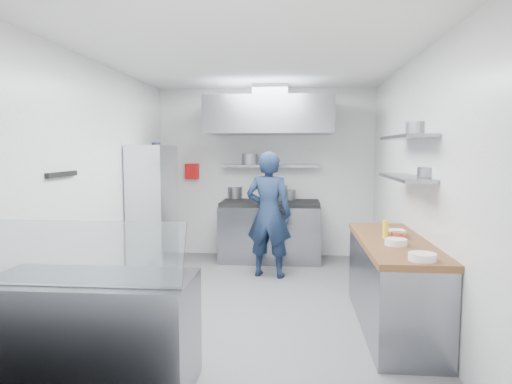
# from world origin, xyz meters

# --- Properties ---
(floor) EXTENTS (5.00, 5.00, 0.00)m
(floor) POSITION_xyz_m (0.00, 0.00, 0.00)
(floor) COLOR #505052
(floor) RESTS_ON ground
(ceiling) EXTENTS (5.00, 5.00, 0.00)m
(ceiling) POSITION_xyz_m (0.00, 0.00, 2.80)
(ceiling) COLOR silver
(ceiling) RESTS_ON wall_back
(wall_back) EXTENTS (3.60, 2.80, 0.02)m
(wall_back) POSITION_xyz_m (0.00, 2.50, 1.40)
(wall_back) COLOR white
(wall_back) RESTS_ON floor
(wall_front) EXTENTS (3.60, 2.80, 0.02)m
(wall_front) POSITION_xyz_m (0.00, -2.50, 1.40)
(wall_front) COLOR white
(wall_front) RESTS_ON floor
(wall_left) EXTENTS (2.80, 5.00, 0.02)m
(wall_left) POSITION_xyz_m (-1.80, 0.00, 1.40)
(wall_left) COLOR white
(wall_left) RESTS_ON floor
(wall_right) EXTENTS (2.80, 5.00, 0.02)m
(wall_right) POSITION_xyz_m (1.80, 0.00, 1.40)
(wall_right) COLOR white
(wall_right) RESTS_ON floor
(gas_range) EXTENTS (1.60, 0.80, 0.90)m
(gas_range) POSITION_xyz_m (0.10, 2.10, 0.45)
(gas_range) COLOR gray
(gas_range) RESTS_ON floor
(cooktop) EXTENTS (1.57, 0.78, 0.06)m
(cooktop) POSITION_xyz_m (0.10, 2.10, 0.93)
(cooktop) COLOR black
(cooktop) RESTS_ON gas_range
(stock_pot_left) EXTENTS (0.25, 0.25, 0.20)m
(stock_pot_left) POSITION_xyz_m (-0.52, 2.50, 1.06)
(stock_pot_left) COLOR slate
(stock_pot_left) RESTS_ON cooktop
(stock_pot_mid) EXTENTS (0.37, 0.37, 0.24)m
(stock_pot_mid) POSITION_xyz_m (0.18, 2.33, 1.08)
(stock_pot_mid) COLOR slate
(stock_pot_mid) RESTS_ON cooktop
(stock_pot_right) EXTENTS (0.24, 0.24, 0.16)m
(stock_pot_right) POSITION_xyz_m (0.39, 2.36, 1.04)
(stock_pot_right) COLOR slate
(stock_pot_right) RESTS_ON cooktop
(over_range_shelf) EXTENTS (1.60, 0.30, 0.04)m
(over_range_shelf) POSITION_xyz_m (0.10, 2.34, 1.52)
(over_range_shelf) COLOR gray
(over_range_shelf) RESTS_ON wall_back
(shelf_pot_a) EXTENTS (0.26, 0.26, 0.18)m
(shelf_pot_a) POSITION_xyz_m (-0.24, 2.21, 1.63)
(shelf_pot_a) COLOR slate
(shelf_pot_a) RESTS_ON over_range_shelf
(extractor_hood) EXTENTS (1.90, 1.15, 0.55)m
(extractor_hood) POSITION_xyz_m (0.10, 1.93, 2.30)
(extractor_hood) COLOR gray
(extractor_hood) RESTS_ON wall_back
(hood_duct) EXTENTS (0.55, 0.55, 0.24)m
(hood_duct) POSITION_xyz_m (0.10, 2.15, 2.68)
(hood_duct) COLOR slate
(hood_duct) RESTS_ON extractor_hood
(red_firebox) EXTENTS (0.22, 0.10, 0.26)m
(red_firebox) POSITION_xyz_m (-1.25, 2.44, 1.42)
(red_firebox) COLOR red
(red_firebox) RESTS_ON wall_back
(chef) EXTENTS (0.72, 0.54, 1.77)m
(chef) POSITION_xyz_m (0.13, 1.15, 0.89)
(chef) COLOR #132039
(chef) RESTS_ON floor
(wire_rack) EXTENTS (0.50, 0.90, 1.85)m
(wire_rack) POSITION_xyz_m (-1.53, 1.16, 0.93)
(wire_rack) COLOR silver
(wire_rack) RESTS_ON floor
(rack_bin_a) EXTENTS (0.16, 0.20, 0.18)m
(rack_bin_a) POSITION_xyz_m (-1.53, 1.04, 0.80)
(rack_bin_a) COLOR white
(rack_bin_a) RESTS_ON wire_rack
(rack_bin_b) EXTENTS (0.13, 0.16, 0.14)m
(rack_bin_b) POSITION_xyz_m (-1.53, 1.39, 1.30)
(rack_bin_b) COLOR yellow
(rack_bin_b) RESTS_ON wire_rack
(rack_jar) EXTENTS (0.12, 0.12, 0.18)m
(rack_jar) POSITION_xyz_m (-1.48, 1.20, 1.80)
(rack_jar) COLOR black
(rack_jar) RESTS_ON wire_rack
(knife_strip) EXTENTS (0.04, 0.55, 0.05)m
(knife_strip) POSITION_xyz_m (-1.78, -0.90, 1.55)
(knife_strip) COLOR black
(knife_strip) RESTS_ON wall_left
(prep_counter_base) EXTENTS (0.62, 2.00, 0.84)m
(prep_counter_base) POSITION_xyz_m (1.48, -0.60, 0.42)
(prep_counter_base) COLOR gray
(prep_counter_base) RESTS_ON floor
(prep_counter_top) EXTENTS (0.65, 2.04, 0.06)m
(prep_counter_top) POSITION_xyz_m (1.48, -0.60, 0.87)
(prep_counter_top) COLOR brown
(prep_counter_top) RESTS_ON prep_counter_base
(plate_stack_a) EXTENTS (0.22, 0.22, 0.06)m
(plate_stack_a) POSITION_xyz_m (1.52, -1.46, 0.93)
(plate_stack_a) COLOR white
(plate_stack_a) RESTS_ON prep_counter_top
(plate_stack_b) EXTENTS (0.21, 0.21, 0.06)m
(plate_stack_b) POSITION_xyz_m (1.44, -0.87, 0.93)
(plate_stack_b) COLOR white
(plate_stack_b) RESTS_ON prep_counter_top
(copper_pan) EXTENTS (0.16, 0.16, 0.06)m
(copper_pan) POSITION_xyz_m (1.55, -0.52, 0.93)
(copper_pan) COLOR #D9623D
(copper_pan) RESTS_ON prep_counter_top
(squeeze_bottle) EXTENTS (0.06, 0.06, 0.18)m
(squeeze_bottle) POSITION_xyz_m (1.41, -0.53, 0.99)
(squeeze_bottle) COLOR yellow
(squeeze_bottle) RESTS_ON prep_counter_top
(mixing_bowl) EXTENTS (0.21, 0.21, 0.05)m
(mixing_bowl) POSITION_xyz_m (1.55, -0.33, 0.93)
(mixing_bowl) COLOR white
(mixing_bowl) RESTS_ON prep_counter_top
(wall_shelf_lower) EXTENTS (0.30, 1.30, 0.04)m
(wall_shelf_lower) POSITION_xyz_m (1.64, -0.30, 1.50)
(wall_shelf_lower) COLOR gray
(wall_shelf_lower) RESTS_ON wall_right
(wall_shelf_upper) EXTENTS (0.30, 1.30, 0.04)m
(wall_shelf_upper) POSITION_xyz_m (1.64, -0.30, 1.92)
(wall_shelf_upper) COLOR gray
(wall_shelf_upper) RESTS_ON wall_right
(shelf_pot_c) EXTENTS (0.24, 0.24, 0.10)m
(shelf_pot_c) POSITION_xyz_m (1.82, -0.57, 1.57)
(shelf_pot_c) COLOR slate
(shelf_pot_c) RESTS_ON wall_shelf_lower
(shelf_pot_d) EXTENTS (0.28, 0.28, 0.14)m
(shelf_pot_d) POSITION_xyz_m (1.79, -0.24, 2.01)
(shelf_pot_d) COLOR slate
(shelf_pot_d) RESTS_ON wall_shelf_upper
(display_case) EXTENTS (1.50, 0.70, 0.85)m
(display_case) POSITION_xyz_m (-1.00, -2.00, 0.42)
(display_case) COLOR gray
(display_case) RESTS_ON floor
(display_glass) EXTENTS (1.47, 0.19, 0.42)m
(display_glass) POSITION_xyz_m (-1.00, -2.12, 1.07)
(display_glass) COLOR silver
(display_glass) RESTS_ON display_case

